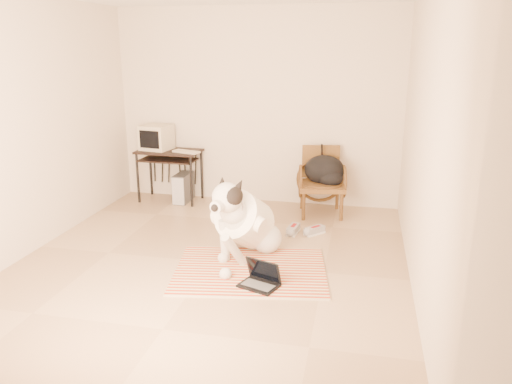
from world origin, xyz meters
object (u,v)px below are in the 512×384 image
(computer_desk, at_px, (169,158))
(backpack, at_px, (325,171))
(crt_monitor, at_px, (156,137))
(dog, at_px, (245,222))
(rattan_chair, at_px, (321,181))
(laptop, at_px, (261,279))
(pc_tower, at_px, (183,188))

(computer_desk, distance_m, backpack, 2.24)
(crt_monitor, relative_size, backpack, 0.84)
(dog, distance_m, crt_monitor, 2.52)
(dog, bearing_deg, computer_desk, 131.54)
(computer_desk, height_order, rattan_chair, rattan_chair)
(backpack, bearing_deg, computer_desk, 176.61)
(crt_monitor, height_order, rattan_chair, crt_monitor)
(rattan_chair, bearing_deg, laptop, -98.74)
(rattan_chair, height_order, backpack, rattan_chair)
(dog, relative_size, computer_desk, 1.47)
(dog, bearing_deg, crt_monitor, 134.27)
(computer_desk, bearing_deg, laptop, -52.49)
(backpack, bearing_deg, rattan_chair, 155.87)
(computer_desk, relative_size, backpack, 1.72)
(laptop, height_order, crt_monitor, crt_monitor)
(computer_desk, height_order, pc_tower, computer_desk)
(computer_desk, xyz_separation_m, pc_tower, (0.20, 0.00, -0.43))
(laptop, xyz_separation_m, rattan_chair, (0.35, 2.28, 0.37))
(computer_desk, bearing_deg, backpack, -3.39)
(pc_tower, relative_size, rattan_chair, 0.50)
(dog, relative_size, pc_tower, 3.04)
(pc_tower, distance_m, backpack, 2.08)
(dog, bearing_deg, laptop, -65.12)
(laptop, distance_m, pc_tower, 2.91)
(dog, height_order, computer_desk, dog)
(rattan_chair, bearing_deg, dog, -112.34)
(crt_monitor, bearing_deg, dog, -45.73)
(laptop, relative_size, computer_desk, 0.46)
(laptop, bearing_deg, computer_desk, 127.51)
(backpack, bearing_deg, laptop, -100.05)
(crt_monitor, bearing_deg, rattan_chair, -3.63)
(pc_tower, relative_size, backpack, 0.83)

